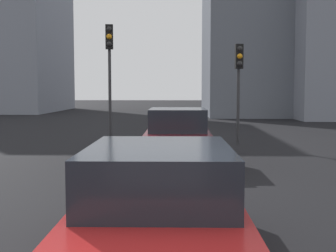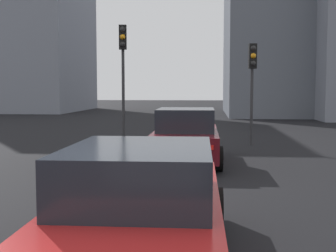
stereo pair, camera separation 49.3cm
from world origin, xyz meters
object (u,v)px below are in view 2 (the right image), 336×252
at_px(car_red_second, 142,209).
at_px(car_maroon_lead, 186,137).
at_px(traffic_light_near_right, 252,72).
at_px(traffic_light_near_left, 123,59).

bearing_deg(car_red_second, car_maroon_lead, -1.74).
xyz_separation_m(car_maroon_lead, traffic_light_near_right, (4.13, -2.20, 1.94)).
height_order(car_maroon_lead, traffic_light_near_right, traffic_light_near_right).
height_order(car_red_second, traffic_light_near_right, traffic_light_near_right).
distance_m(car_maroon_lead, traffic_light_near_left, 5.51).
bearing_deg(car_maroon_lead, car_red_second, 178.58).
bearing_deg(car_maroon_lead, traffic_light_near_right, -28.58).
bearing_deg(traffic_light_near_right, car_red_second, -17.22).
bearing_deg(traffic_light_near_right, car_maroon_lead, -34.11).
relative_size(car_maroon_lead, car_red_second, 0.93).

